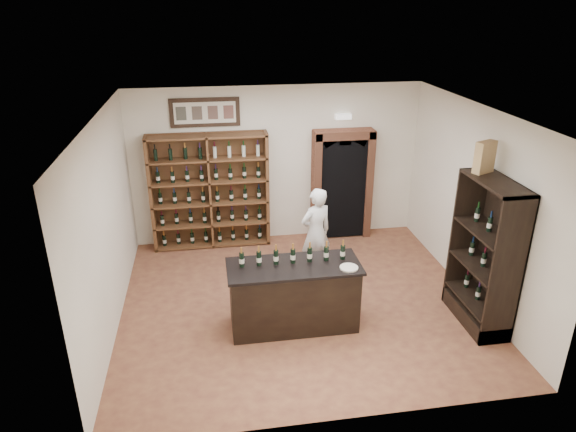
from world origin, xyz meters
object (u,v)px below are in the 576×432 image
object	(u,v)px
wine_shelf	(210,191)
counter_bottle_0	(242,260)
wine_crate	(485,157)
tasting_counter	(294,296)
shopkeeper	(316,233)
side_cabinet	(483,276)

from	to	relation	value
wine_shelf	counter_bottle_0	world-z (taller)	wine_shelf
wine_shelf	counter_bottle_0	size ratio (longest dim) A/B	7.33
wine_shelf	wine_crate	world-z (taller)	wine_crate
tasting_counter	wine_shelf	bearing A→B (deg)	110.56
tasting_counter	shopkeeper	world-z (taller)	shopkeeper
wine_shelf	counter_bottle_0	bearing A→B (deg)	-82.42
wine_shelf	wine_crate	xyz separation A→B (m)	(3.78, -2.86, 1.32)
wine_shelf	tasting_counter	distance (m)	3.19
side_cabinet	wine_crate	world-z (taller)	wine_crate
counter_bottle_0	wine_crate	distance (m)	3.64
shopkeeper	wine_crate	world-z (taller)	wine_crate
counter_bottle_0	shopkeeper	distance (m)	1.94
counter_bottle_0	side_cabinet	xyz separation A→B (m)	(3.44, -0.38, -0.35)
tasting_counter	side_cabinet	xyz separation A→B (m)	(2.72, -0.30, 0.26)
wine_shelf	side_cabinet	world-z (taller)	same
counter_bottle_0	wine_crate	size ratio (longest dim) A/B	0.67
counter_bottle_0	wine_shelf	bearing A→B (deg)	97.58
side_cabinet	tasting_counter	bearing A→B (deg)	173.72
tasting_counter	shopkeeper	size ratio (longest dim) A/B	1.19
wine_shelf	tasting_counter	size ratio (longest dim) A/B	1.17
tasting_counter	side_cabinet	distance (m)	2.75
wine_shelf	shopkeeper	world-z (taller)	wine_shelf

